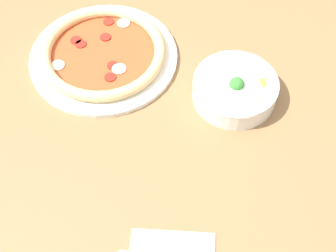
% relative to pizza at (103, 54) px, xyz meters
% --- Properties ---
extents(ground_plane, '(8.00, 8.00, 0.00)m').
position_rel_pizza_xyz_m(ground_plane, '(0.17, 0.12, -0.78)').
color(ground_plane, '#4C4238').
extents(dining_table, '(1.39, 1.05, 0.76)m').
position_rel_pizza_xyz_m(dining_table, '(0.17, 0.12, -0.11)').
color(dining_table, olive).
rests_on(dining_table, ground_plane).
extents(pizza, '(0.34, 0.34, 0.04)m').
position_rel_pizza_xyz_m(pizza, '(0.00, 0.00, 0.00)').
color(pizza, white).
rests_on(pizza, dining_table).
extents(bowl, '(0.19, 0.19, 0.07)m').
position_rel_pizza_xyz_m(bowl, '(0.11, 0.30, 0.01)').
color(bowl, white).
rests_on(bowl, dining_table).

